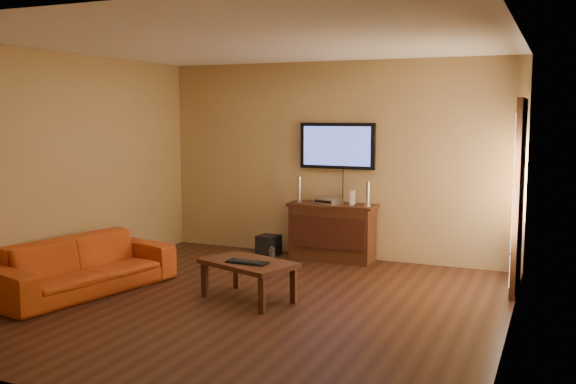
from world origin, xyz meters
The scene contains 14 objects.
ground_plane centered at (0.00, 0.00, 0.00)m, with size 5.00×5.00×0.00m, color black.
room_walls centered at (0.00, 0.62, 1.69)m, with size 5.00×5.00×5.00m.
french_door centered at (2.46, 1.70, 1.05)m, with size 0.07×1.02×2.22m.
media_console centered at (0.05, 2.26, 0.39)m, with size 1.19×0.45×0.77m.
television centered at (0.05, 2.45, 1.55)m, with size 1.06×0.08×0.63m.
coffee_table centered at (-0.14, 0.11, 0.37)m, with size 1.13×0.89×0.43m.
sofa centered at (-1.97, -0.33, 0.40)m, with size 2.06×0.60×0.80m, color #B84514.
speaker_left centered at (-0.43, 2.26, 0.94)m, with size 0.10×0.10×0.35m.
speaker_right centered at (0.55, 2.24, 0.92)m, with size 0.09×0.09×0.32m.
av_receiver centered at (-0.01, 2.28, 0.81)m, with size 0.34×0.24×0.08m, color silver.
game_console centered at (0.33, 2.27, 0.87)m, with size 0.04×0.14×0.20m, color white.
subwoofer centered at (-0.88, 2.20, 0.14)m, with size 0.28×0.28×0.28m, color black.
bottle centered at (-0.64, 1.79, 0.10)m, with size 0.08×0.08×0.22m.
keyboard centered at (-0.11, 0.02, 0.44)m, with size 0.45×0.17×0.03m.
Camera 1 is at (2.89, -5.87, 1.99)m, focal length 40.00 mm.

